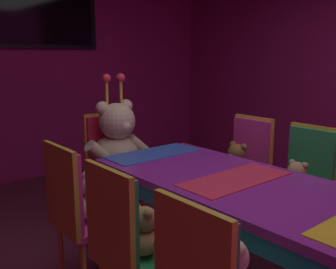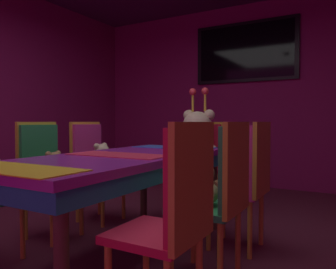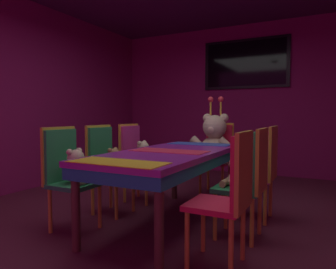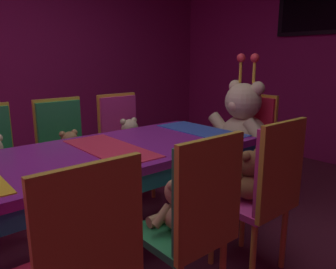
{
  "view_description": "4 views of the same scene",
  "coord_description": "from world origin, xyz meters",
  "views": [
    {
      "loc": [
        -1.82,
        -1.51,
        1.51
      ],
      "look_at": [
        0.14,
        0.84,
        0.88
      ],
      "focal_mm": 41.05,
      "sensor_mm": 36.0,
      "label": 1
    },
    {
      "loc": [
        1.54,
        -1.96,
        0.98
      ],
      "look_at": [
        0.06,
        0.63,
        0.87
      ],
      "focal_mm": 35.99,
      "sensor_mm": 36.0,
      "label": 2
    },
    {
      "loc": [
        1.41,
        -2.75,
        1.1
      ],
      "look_at": [
        -0.18,
        0.32,
        0.88
      ],
      "focal_mm": 33.36,
      "sensor_mm": 36.0,
      "label": 3
    },
    {
      "loc": [
        1.85,
        -1.06,
        1.32
      ],
      "look_at": [
        -0.2,
        0.66,
        0.7
      ],
      "focal_mm": 35.55,
      "sensor_mm": 36.0,
      "label": 4
    }
  ],
  "objects": [
    {
      "name": "chair_right_2",
      "position": [
        0.83,
        0.57,
        0.6
      ],
      "size": [
        0.42,
        0.41,
        0.98
      ],
      "rotation": [
        0.0,
        0.0,
        3.14
      ],
      "color": "#CC338C",
      "rests_on": "ground_plane"
    },
    {
      "name": "wall_back",
      "position": [
        0.0,
        3.2,
        1.4
      ],
      "size": [
        5.2,
        0.12,
        2.8
      ],
      "primitive_type": "cube",
      "color": "#8C1959",
      "rests_on": "ground_plane"
    },
    {
      "name": "banquet_table",
      "position": [
        0.0,
        0.0,
        0.65
      ],
      "size": [
        0.9,
        2.02,
        0.75
      ],
      "color": "purple",
      "rests_on": "ground_plane"
    },
    {
      "name": "teddy_right_2",
      "position": [
        0.68,
        0.57,
        0.6
      ],
      "size": [
        0.26,
        0.34,
        0.32
      ],
      "rotation": [
        0.0,
        0.0,
        3.14
      ],
      "color": "brown",
      "rests_on": "chair_right_2"
    },
    {
      "name": "teddy_left_1",
      "position": [
        -0.7,
        0.03,
        0.58
      ],
      "size": [
        0.23,
        0.3,
        0.28
      ],
      "color": "#9E7247",
      "rests_on": "chair_left_1"
    },
    {
      "name": "king_teddy_bear",
      "position": [
        0.0,
        1.37,
        0.75
      ],
      "size": [
        0.7,
        0.54,
        0.9
      ],
      "rotation": [
        0.0,
        0.0,
        -1.57
      ],
      "color": "beige",
      "rests_on": "throne_chair"
    },
    {
      "name": "throne_chair",
      "position": [
        0.0,
        1.54,
        0.6
      ],
      "size": [
        0.41,
        0.42,
        0.98
      ],
      "rotation": [
        0.0,
        0.0,
        -1.57
      ],
      "color": "red",
      "rests_on": "ground_plane"
    },
    {
      "name": "chair_left_2",
      "position": [
        -0.82,
        0.61,
        0.6
      ],
      "size": [
        0.42,
        0.41,
        0.98
      ],
      "color": "#CC338C",
      "rests_on": "ground_plane"
    },
    {
      "name": "wall_tv",
      "position": [
        0.0,
        3.11,
        2.05
      ],
      "size": [
        1.56,
        0.06,
        0.91
      ],
      "color": "black"
    },
    {
      "name": "teddy_left_2",
      "position": [
        -0.68,
        0.61,
        0.59
      ],
      "size": [
        0.26,
        0.33,
        0.32
      ],
      "color": "beige",
      "rests_on": "chair_left_2"
    },
    {
      "name": "chair_right_1",
      "position": [
        0.83,
        -0.01,
        0.6
      ],
      "size": [
        0.42,
        0.41,
        0.98
      ],
      "rotation": [
        0.0,
        0.0,
        3.14
      ],
      "color": "#268C4C",
      "rests_on": "ground_plane"
    },
    {
      "name": "ground_plane",
      "position": [
        0.0,
        0.0,
        0.0
      ],
      "size": [
        7.9,
        7.9,
        0.0
      ],
      "primitive_type": "plane",
      "color": "#591E33"
    },
    {
      "name": "teddy_right_1",
      "position": [
        0.68,
        -0.01,
        0.58
      ],
      "size": [
        0.23,
        0.3,
        0.28
      ],
      "rotation": [
        0.0,
        0.0,
        3.14
      ],
      "color": "tan",
      "rests_on": "chair_right_1"
    },
    {
      "name": "chair_left_1",
      "position": [
        -0.84,
        0.03,
        0.6
      ],
      "size": [
        0.42,
        0.41,
        0.98
      ],
      "color": "#268C4C",
      "rests_on": "ground_plane"
    },
    {
      "name": "chair_right_0",
      "position": [
        0.81,
        -0.6,
        0.6
      ],
      "size": [
        0.42,
        0.41,
        0.98
      ],
      "rotation": [
        0.0,
        0.0,
        3.14
      ],
      "color": "red",
      "rests_on": "ground_plane"
    }
  ]
}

